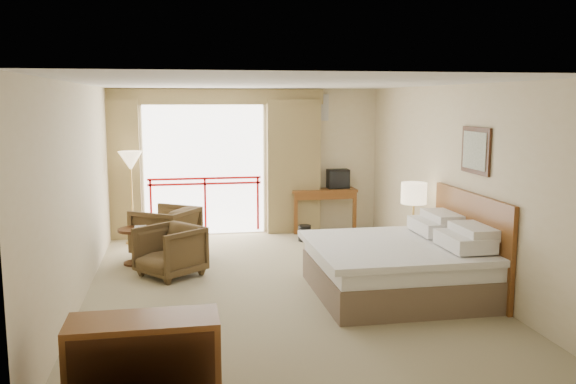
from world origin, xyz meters
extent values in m
plane|color=gray|center=(0.00, 0.00, 0.00)|extent=(7.00, 7.00, 0.00)
plane|color=white|center=(0.00, 0.00, 2.70)|extent=(7.00, 7.00, 0.00)
plane|color=beige|center=(0.00, 3.50, 1.35)|extent=(5.00, 0.00, 5.00)
plane|color=beige|center=(0.00, -3.50, 1.35)|extent=(5.00, 0.00, 5.00)
plane|color=beige|center=(-2.50, 0.00, 1.35)|extent=(0.00, 7.00, 7.00)
plane|color=beige|center=(2.50, 0.00, 1.35)|extent=(0.00, 7.00, 7.00)
plane|color=white|center=(-0.80, 3.48, 1.20)|extent=(2.40, 0.00, 2.40)
cube|color=red|center=(-0.80, 3.46, 0.95)|extent=(2.09, 0.03, 0.04)
cube|color=red|center=(-0.80, 3.46, 1.05)|extent=(2.09, 0.03, 0.04)
cube|color=red|center=(-1.79, 3.46, 0.55)|extent=(0.04, 0.03, 1.00)
cube|color=red|center=(-0.80, 3.46, 0.55)|extent=(0.04, 0.03, 1.00)
cube|color=red|center=(0.19, 3.46, 0.55)|extent=(0.04, 0.03, 1.00)
cube|color=olive|center=(-2.45, 3.35, 1.25)|extent=(1.00, 0.26, 2.50)
cube|color=olive|center=(0.85, 3.35, 1.25)|extent=(1.00, 0.26, 2.50)
cube|color=olive|center=(-0.80, 3.38, 2.55)|extent=(4.40, 0.22, 0.28)
cube|color=silver|center=(1.30, 3.47, 2.35)|extent=(0.50, 0.04, 0.50)
cube|color=brown|center=(1.45, -0.60, 0.20)|extent=(2.05, 2.00, 0.40)
cube|color=white|center=(1.45, -0.60, 0.50)|extent=(2.01, 1.96, 0.22)
cube|color=white|center=(1.40, -0.60, 0.63)|extent=(2.09, 2.06, 0.08)
cube|color=white|center=(2.15, -1.05, 0.78)|extent=(0.50, 0.75, 0.18)
cube|color=white|center=(2.15, -0.15, 0.78)|extent=(0.50, 0.75, 0.18)
cube|color=white|center=(2.28, -1.05, 0.90)|extent=(0.40, 0.70, 0.14)
cube|color=white|center=(2.28, -0.15, 0.90)|extent=(0.40, 0.70, 0.14)
cube|color=brown|center=(2.46, -0.60, 0.65)|extent=(0.06, 2.10, 1.30)
cube|color=black|center=(2.48, -0.60, 1.85)|extent=(0.03, 0.72, 0.60)
cube|color=silver|center=(2.46, -0.60, 1.85)|extent=(0.01, 0.60, 0.48)
cube|color=brown|center=(2.16, 0.59, 0.29)|extent=(0.43, 0.50, 0.58)
cylinder|color=tan|center=(2.16, 0.64, 0.63)|extent=(0.16, 0.16, 0.04)
cylinder|color=tan|center=(2.16, 0.64, 0.83)|extent=(0.03, 0.03, 0.40)
cylinder|color=#FFE5B2|center=(2.16, 0.64, 1.12)|extent=(0.38, 0.38, 0.31)
cube|color=black|center=(2.11, 0.44, 0.62)|extent=(0.20, 0.16, 0.08)
cube|color=brown|center=(1.43, 3.39, 0.79)|extent=(1.24, 0.60, 0.05)
cube|color=brown|center=(0.86, 3.13, 0.38)|extent=(0.06, 0.06, 0.77)
cube|color=brown|center=(2.00, 3.13, 0.38)|extent=(0.06, 0.06, 0.77)
cube|color=brown|center=(0.86, 3.65, 0.38)|extent=(0.06, 0.06, 0.77)
cube|color=brown|center=(2.00, 3.65, 0.38)|extent=(0.06, 0.06, 0.77)
cube|color=brown|center=(1.43, 3.65, 0.47)|extent=(1.14, 0.03, 0.57)
cube|color=brown|center=(1.43, 3.12, 0.71)|extent=(1.14, 0.03, 0.12)
cube|color=black|center=(1.73, 3.39, 0.99)|extent=(0.41, 0.31, 0.37)
cube|color=black|center=(1.73, 3.24, 0.99)|extent=(0.37, 0.02, 0.30)
cylinder|color=black|center=(1.08, 3.39, 0.94)|extent=(0.13, 0.13, 0.27)
cylinder|color=white|center=(1.23, 3.34, 0.85)|extent=(0.07, 0.07, 0.09)
cylinder|color=black|center=(0.91, 2.55, 0.14)|extent=(0.30, 0.30, 0.28)
imported|color=#402F1B|center=(-1.51, 1.93, 0.00)|extent=(1.21, 1.21, 0.80)
imported|color=#402F1B|center=(-1.43, 0.77, 0.00)|extent=(1.11, 1.11, 0.73)
cylinder|color=black|center=(-1.96, 1.50, 0.54)|extent=(0.51, 0.51, 0.04)
cylinder|color=black|center=(-1.96, 1.50, 0.27)|extent=(0.06, 0.06, 0.51)
cylinder|color=black|center=(-1.96, 1.50, 0.02)|extent=(0.37, 0.37, 0.03)
imported|color=white|center=(-1.96, 1.50, 0.56)|extent=(0.20, 0.26, 0.02)
cylinder|color=tan|center=(-2.09, 2.94, 0.01)|extent=(0.26, 0.26, 0.03)
cylinder|color=tan|center=(-2.09, 2.94, 0.70)|extent=(0.03, 0.03, 1.41)
cone|color=#FFE5B2|center=(-2.09, 2.94, 1.45)|extent=(0.41, 0.41, 0.33)
cube|color=brown|center=(-1.60, -3.11, 0.40)|extent=(1.19, 0.50, 0.79)
cube|color=black|center=(-1.60, -3.36, 0.40)|extent=(1.09, 0.02, 0.69)
camera|label=1|loc=(-1.30, -7.83, 2.50)|focal=38.00mm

